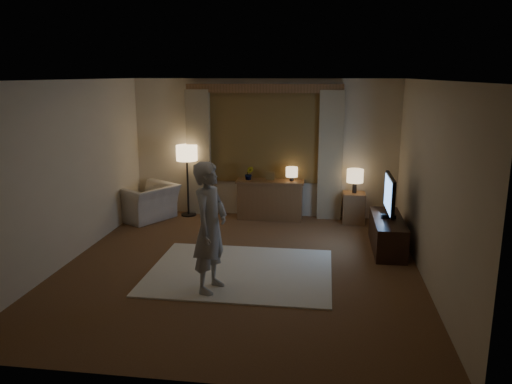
% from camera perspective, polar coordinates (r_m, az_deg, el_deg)
% --- Properties ---
extents(room, '(5.04, 5.54, 2.64)m').
position_cam_1_polar(room, '(7.28, -1.24, 2.73)').
color(room, brown).
rests_on(room, ground).
extents(rug, '(2.50, 2.00, 0.02)m').
position_cam_1_polar(rug, '(7.00, -1.80, -9.06)').
color(rug, beige).
rests_on(rug, floor).
extents(sideboard, '(1.20, 0.40, 0.70)m').
position_cam_1_polar(sideboard, '(9.41, 1.62, -0.98)').
color(sideboard, brown).
rests_on(sideboard, floor).
extents(picture_frame, '(0.16, 0.02, 0.20)m').
position_cam_1_polar(picture_frame, '(9.31, 1.64, 1.71)').
color(picture_frame, brown).
rests_on(picture_frame, sideboard).
extents(plant, '(0.17, 0.13, 0.30)m').
position_cam_1_polar(plant, '(9.35, -0.80, 2.08)').
color(plant, '#999999').
rests_on(plant, sideboard).
extents(table_lamp_sideboard, '(0.22, 0.22, 0.30)m').
position_cam_1_polar(table_lamp_sideboard, '(9.26, 4.11, 2.23)').
color(table_lamp_sideboard, black).
rests_on(table_lamp_sideboard, sideboard).
extents(floor_lamp, '(0.40, 0.40, 1.37)m').
position_cam_1_polar(floor_lamp, '(9.55, -7.91, 4.01)').
color(floor_lamp, black).
rests_on(floor_lamp, floor).
extents(armchair, '(1.26, 1.31, 0.65)m').
position_cam_1_polar(armchair, '(9.60, -12.40, -1.15)').
color(armchair, beige).
rests_on(armchair, floor).
extents(side_table, '(0.40, 0.40, 0.56)m').
position_cam_1_polar(side_table, '(9.34, 11.09, -1.78)').
color(side_table, brown).
rests_on(side_table, floor).
extents(table_lamp_side, '(0.30, 0.30, 0.44)m').
position_cam_1_polar(table_lamp_side, '(9.21, 11.26, 1.75)').
color(table_lamp_side, black).
rests_on(table_lamp_side, side_table).
extents(tv_stand, '(0.45, 1.40, 0.50)m').
position_cam_1_polar(tv_stand, '(8.07, 14.77, -4.62)').
color(tv_stand, black).
rests_on(tv_stand, floor).
extents(tv, '(0.23, 0.92, 0.67)m').
position_cam_1_polar(tv, '(7.90, 15.02, -0.35)').
color(tv, black).
rests_on(tv, tv_stand).
extents(person, '(0.52, 0.67, 1.64)m').
position_cam_1_polar(person, '(6.17, -5.26, -4.03)').
color(person, '#B3ADA5').
rests_on(person, rug).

